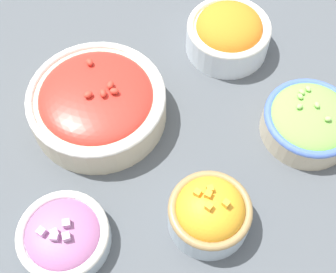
% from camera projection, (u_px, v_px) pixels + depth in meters
% --- Properties ---
extents(ground_plane, '(3.00, 3.00, 0.00)m').
position_uv_depth(ground_plane, '(168.00, 146.00, 0.73)').
color(ground_plane, '#4C5156').
extents(bowl_red_onion, '(0.13, 0.13, 0.05)m').
position_uv_depth(bowl_red_onion, '(63.00, 236.00, 0.64)').
color(bowl_red_onion, '#B2C1CC').
rests_on(bowl_red_onion, ground_plane).
extents(bowl_carrots, '(0.14, 0.14, 0.08)m').
position_uv_depth(bowl_carrots, '(228.00, 33.00, 0.80)').
color(bowl_carrots, silver).
rests_on(bowl_carrots, ground_plane).
extents(bowl_lettuce, '(0.14, 0.14, 0.07)m').
position_uv_depth(bowl_lettuce, '(309.00, 121.00, 0.72)').
color(bowl_lettuce, beige).
rests_on(bowl_lettuce, ground_plane).
extents(bowl_cherry_tomatoes, '(0.22, 0.22, 0.08)m').
position_uv_depth(bowl_cherry_tomatoes, '(97.00, 102.00, 0.73)').
color(bowl_cherry_tomatoes, beige).
rests_on(bowl_cherry_tomatoes, ground_plane).
extents(bowl_squash, '(0.12, 0.12, 0.09)m').
position_uv_depth(bowl_squash, '(210.00, 212.00, 0.64)').
color(bowl_squash, '#B2C1CC').
rests_on(bowl_squash, ground_plane).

